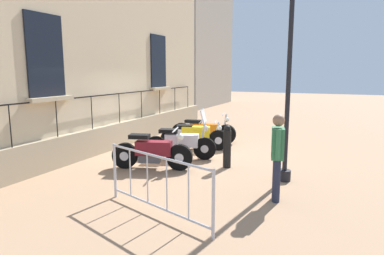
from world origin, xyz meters
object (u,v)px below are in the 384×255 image
Objects in this scene: crowd_barrier at (157,183)px; bollard at (227,146)px; motorcycle_yellow at (195,136)px; pedestrian_standing at (277,153)px; lamppost at (290,48)px; motorcycle_white at (181,143)px; motorcycle_orange at (204,131)px; motorcycle_maroon at (152,152)px.

bollard reaches higher than crowd_barrier.
motorcycle_yellow is 1.27× the size of pedestrian_standing.
lamppost is at bearing -33.11° from motorcycle_yellow.
motorcycle_white is at bearing 109.70° from crowd_barrier.
pedestrian_standing is at bearing 41.29° from crowd_barrier.
motorcycle_orange is at bearing 104.60° from crowd_barrier.
motorcycle_white is at bearing -84.07° from motorcycle_orange.
lamppost is 3.95m from crowd_barrier.
lamppost is (3.13, 0.40, 2.46)m from motorcycle_maroon.
bollard is (1.66, -2.51, 0.15)m from motorcycle_orange.
motorcycle_orange is 0.93× the size of crowd_barrier.
motorcycle_maroon is 2.78m from crowd_barrier.
motorcycle_yellow is 1.91× the size of bollard.
lamppost reaches higher than motorcycle_orange.
motorcycle_maroon is 4.00m from lamppost.
motorcycle_yellow is at bearing -83.06° from motorcycle_orange.
lamppost is 2.81m from bollard.
motorcycle_white reaches higher than bollard.
motorcycle_maroon is 1.83× the size of bollard.
motorcycle_maroon is 0.84× the size of crowd_barrier.
crowd_barrier is (1.48, -2.35, 0.15)m from motorcycle_maroon.
motorcycle_white is at bearing 164.80° from lamppost.
motorcycle_yellow is 4.49m from pedestrian_standing.
lamppost is 4.24× the size of bollard.
motorcycle_yellow is 0.94× the size of motorcycle_orange.
motorcycle_white is 1.46m from bollard.
bollard reaches higher than motorcycle_yellow.
crowd_barrier reaches higher than motorcycle_yellow.
pedestrian_standing is at bearing -15.11° from motorcycle_maroon.
motorcycle_white is 0.42× the size of lamppost.
lamppost is (3.15, -3.00, 2.48)m from motorcycle_orange.
motorcycle_white is 3.76m from crowd_barrier.
bollard is 2.36m from pedestrian_standing.
crowd_barrier is 2.19× the size of bollard.
motorcycle_white is 0.94× the size of motorcycle_yellow.
motorcycle_white is at bearing 167.85° from bollard.
bollard is at bearing -12.15° from motorcycle_white.
motorcycle_yellow is 0.45× the size of lamppost.
motorcycle_maroon is 2.38m from motorcycle_yellow.
lamppost is 1.94× the size of crowd_barrier.
motorcycle_yellow is (-0.10, 1.18, -0.04)m from motorcycle_white.
bollard is at bearing -56.59° from motorcycle_orange.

